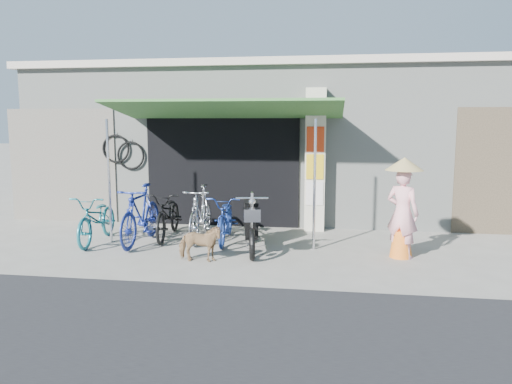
# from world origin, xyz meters

# --- Properties ---
(ground) EXTENTS (80.00, 80.00, 0.00)m
(ground) POSITION_xyz_m (0.00, 0.00, 0.00)
(ground) COLOR gray
(ground) RESTS_ON ground
(bicycle_shop) EXTENTS (12.30, 5.30, 3.66)m
(bicycle_shop) POSITION_xyz_m (-0.00, 5.09, 1.83)
(bicycle_shop) COLOR #A2A79F
(bicycle_shop) RESTS_ON ground
(shop_pillar) EXTENTS (0.42, 0.44, 3.00)m
(shop_pillar) POSITION_xyz_m (0.85, 2.45, 1.50)
(shop_pillar) COLOR beige
(shop_pillar) RESTS_ON ground
(awning) EXTENTS (4.60, 1.88, 2.72)m
(awning) POSITION_xyz_m (-0.90, 1.63, 2.51)
(awning) COLOR #33662E
(awning) RESTS_ON ground
(neighbour_left) EXTENTS (2.60, 0.06, 2.60)m
(neighbour_left) POSITION_xyz_m (-5.00, 2.59, 1.30)
(neighbour_left) COLOR #6B665B
(neighbour_left) RESTS_ON ground
(bike_teal) EXTENTS (0.78, 1.83, 0.94)m
(bike_teal) POSITION_xyz_m (-3.22, 0.65, 0.47)
(bike_teal) COLOR #1A6D78
(bike_teal) RESTS_ON ground
(bike_blue) EXTENTS (0.56, 1.88, 1.13)m
(bike_blue) POSITION_xyz_m (-2.37, 0.69, 0.56)
(bike_blue) COLOR navy
(bike_blue) RESTS_ON ground
(bike_black) EXTENTS (0.81, 1.86, 0.95)m
(bike_black) POSITION_xyz_m (-2.00, 1.25, 0.47)
(bike_black) COLOR black
(bike_black) RESTS_ON ground
(bike_silver) EXTENTS (0.55, 1.79, 1.07)m
(bike_silver) POSITION_xyz_m (-1.33, 1.19, 0.53)
(bike_silver) COLOR #B2B3B7
(bike_silver) RESTS_ON ground
(bike_navy) EXTENTS (0.79, 1.83, 0.93)m
(bike_navy) POSITION_xyz_m (-0.79, 1.09, 0.47)
(bike_navy) COLOR navy
(bike_navy) RESTS_ON ground
(street_dog) EXTENTS (0.76, 0.38, 0.63)m
(street_dog) POSITION_xyz_m (-0.94, -0.34, 0.31)
(street_dog) COLOR tan
(street_dog) RESTS_ON ground
(moped) EXTENTS (0.64, 1.88, 1.07)m
(moped) POSITION_xyz_m (-0.22, 0.57, 0.49)
(moped) COLOR black
(moped) RESTS_ON ground
(nun) EXTENTS (0.67, 0.64, 1.72)m
(nun) POSITION_xyz_m (2.40, 0.46, 0.85)
(nun) COLOR pink
(nun) RESTS_ON ground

